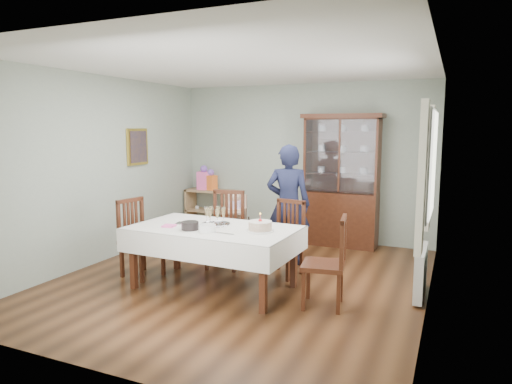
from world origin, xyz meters
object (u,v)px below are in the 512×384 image
Objects in this scene: china_cabinet at (341,179)px; woman at (288,205)px; dining_table at (214,257)px; champagne_tray at (216,220)px; chair_far_left at (225,245)px; chair_end_left at (141,253)px; sideboard at (210,211)px; birthday_cake at (260,226)px; gift_bag_orange at (211,181)px; chair_end_right at (325,280)px; chair_far_right at (284,253)px; gift_bag_pink at (204,179)px; high_chair at (235,230)px.

china_cabinet is 1.26× the size of woman.
champagne_tray reaches higher than dining_table.
china_cabinet reaches higher than chair_far_left.
sideboard is at bearing 20.50° from chair_end_left.
sideboard is at bearing 179.51° from china_cabinet.
chair_end_left is at bearing -145.10° from chair_far_left.
chair_far_left is at bearing -35.10° from chair_end_left.
woman is (0.75, 0.52, 0.54)m from chair_far_left.
birthday_cake is 0.81× the size of gift_bag_orange.
woman reaches higher than chair_end_right.
gift_bag_pink reaches higher than chair_far_right.
gift_bag_orange reaches higher than chair_far_left.
woman is at bearing -39.37° from chair_end_left.
chair_end_left is at bearing 28.21° from woman.
woman reaches higher than champagne_tray.
china_cabinet is at bearing -26.96° from chair_end_left.
birthday_cake is at bearing -51.74° from chair_far_left.
gift_bag_pink is (-2.28, 2.65, 0.18)m from birthday_cake.
champagne_tray is at bearing -122.60° from chair_far_right.
dining_table is at bearing -100.26° from chair_end_right.
champagne_tray is at bearing 106.29° from dining_table.
sideboard is at bearing 10.75° from gift_bag_pink.
chair_end_left is (0.47, -2.67, -0.10)m from sideboard.
sideboard is 2.84× the size of birthday_cake.
china_cabinet is 2.34m from chair_far_left.
woman is 4.40× the size of gift_bag_orange.
chair_far_left is 1.15m from chair_end_left.
dining_table is at bearing -109.21° from china_cabinet.
birthday_cake is 3.50m from gift_bag_pink.
gift_bag_orange is (0.04, -0.02, 0.57)m from sideboard.
gift_bag_orange reaches higher than sideboard.
dining_table is at bearing -85.03° from high_chair.
champagne_tray is (0.42, -1.39, 0.45)m from high_chair.
chair_far_right is 2.79× the size of champagne_tray.
woman reaches higher than chair_end_left.
gift_bag_orange is (0.15, -0.00, -0.03)m from gift_bag_pink.
gift_bag_pink is (-1.64, 2.55, 0.18)m from champagne_tray.
chair_far_left is at bearing -55.79° from gift_bag_orange.
birthday_cake is (0.13, -1.32, -0.04)m from woman.
china_cabinet is at bearing 28.29° from high_chair.
chair_end_right reaches higher than chair_far_right.
chair_far_right is (0.61, 0.81, -0.09)m from dining_table.
woman is 1.82× the size of high_chair.
chair_end_right is at bearing -36.17° from chair_far_right.
dining_table is 5.74× the size of champagne_tray.
chair_far_left is 1.07m from woman.
chair_far_left reaches higher than champagne_tray.
high_chair reaches higher than sideboard.
chair_end_right is (1.68, -0.85, -0.02)m from chair_far_left.
chair_end_right is (0.79, -0.84, 0.00)m from chair_far_right.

